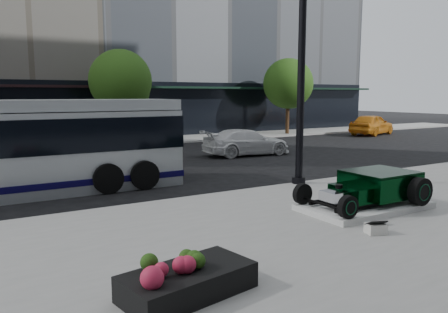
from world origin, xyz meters
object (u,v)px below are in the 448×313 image
hot_rod (374,186)px  flower_planter (188,279)px  white_sedan (247,142)px  yellow_taxi (372,124)px  lamppost (301,70)px

hot_rod → flower_planter: bearing=-162.2°
white_sedan → yellow_taxi: bearing=-68.3°
hot_rod → white_sedan: (3.21, 10.86, -0.03)m
hot_rod → flower_planter: size_ratio=1.52×
flower_planter → yellow_taxi: bearing=35.7°
lamppost → white_sedan: 8.55m
flower_planter → white_sedan: size_ratio=0.46×
hot_rod → white_sedan: white_sedan is taller
hot_rod → yellow_taxi: (17.90, 15.45, 0.11)m
white_sedan → yellow_taxi: size_ratio=0.98×
lamppost → white_sedan: bearing=69.1°
white_sedan → hot_rod: bearing=167.9°
hot_rod → yellow_taxi: 23.64m
white_sedan → yellow_taxi: yellow_taxi is taller
hot_rod → lamppost: bearing=83.7°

